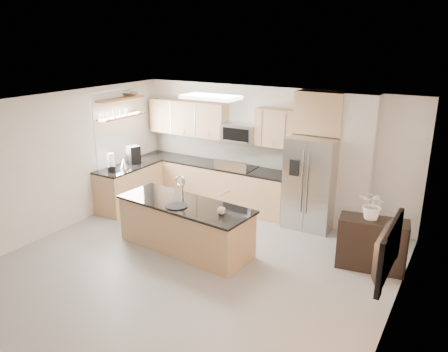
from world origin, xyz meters
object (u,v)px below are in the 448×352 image
Objects in this scene: bowl at (131,94)px; platter at (177,206)px; microwave at (240,133)px; kettle at (124,163)px; cup at (221,211)px; coffee_maker at (134,155)px; island at (185,226)px; flower_vase at (374,198)px; credenza at (372,244)px; television at (379,248)px; range at (237,188)px; refrigerator at (312,182)px; blender at (111,163)px.

platter is at bearing -34.82° from bowl.
kettle is (-2.02, -1.35, -0.60)m from microwave.
coffee_maker is (-3.01, 1.32, 0.20)m from cup.
flower_vase reaches higher than island.
credenza is 2.44m from cup.
flower_vase is at bearing -5.32° from bowl.
platter is 1.49× the size of kettle.
television is at bearing -20.29° from cup.
flower_vase is (2.12, 1.04, 0.29)m from cup.
kettle is at bearing -148.82° from range.
refrigerator is 1.84m from credenza.
cup is 3.09m from kettle.
bowl reaches higher than television.
kettle is 0.62× the size of bowl.
credenza is at bearing -20.11° from range.
blender is (-3.73, -1.49, 0.20)m from refrigerator.
microwave is at bearing 98.40° from island.
kettle is (-2.02, -1.23, 0.56)m from range.
microwave is 2.37m from coffee_maker.
kettle is at bearing 71.10° from television.
platter is at bearing -167.95° from credenza.
range is at bearing -90.00° from microwave.
microwave is at bearing 24.80° from coffee_maker.
range is 0.45× the size of island.
flower_vase reaches higher than cup.
bowl is (-5.32, 0.49, 1.97)m from credenza.
kettle is at bearing 162.35° from cup.
blender is at bearing -79.04° from bowl.
range is 4.78m from television.
coffee_maker is at bearing 91.66° from blender.
coffee_maker reaches higher than platter.
blender is 1.55× the size of kettle.
television reaches higher than flower_vase.
platter is (-1.55, -2.23, -0.03)m from refrigerator.
credenza is (1.41, -1.08, -0.47)m from refrigerator.
television is (0.48, -2.00, 0.16)m from flower_vase.
platter is at bearing -172.05° from cup.
blender is (-2.18, 0.74, 0.23)m from platter.
island is 2.36m from blender.
kettle reaches higher than cup.
island is at bearing -13.68° from blender.
blender is 0.96× the size of bowl.
blender is (-2.07, -1.54, 0.61)m from range.
cup is 0.34× the size of coffee_maker.
blender is at bearing 161.34° from platter.
refrigerator reaches higher than island.
island is 6.69× the size of coffee_maker.
island is at bearing -171.31° from credenza.
island reaches higher than cup.
refrigerator is at bearing 31.04° from television.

